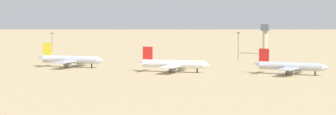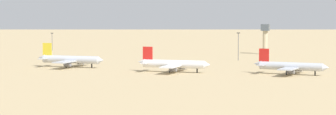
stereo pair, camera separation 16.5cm
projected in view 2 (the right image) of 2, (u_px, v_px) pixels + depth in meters
name	position (u px, v px, depth m)	size (l,w,h in m)	color
ground	(175.00, 72.00, 296.05)	(4000.00, 4000.00, 0.00)	tan
parked_jet_yellow_2	(70.00, 60.00, 321.46)	(36.11, 30.25, 11.95)	silver
parked_jet_red_3	(173.00, 64.00, 295.61)	(34.81, 29.11, 11.53)	white
parked_jet_red_4	(290.00, 66.00, 284.75)	(33.84, 28.75, 11.18)	silver
control_tower	(265.00, 36.00, 420.16)	(5.20, 5.20, 19.59)	#C6B793
light_pole_west	(238.00, 44.00, 366.70)	(1.80, 0.50, 15.86)	#59595E
light_pole_mid	(52.00, 40.00, 458.04)	(1.80, 0.50, 12.68)	#59595E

